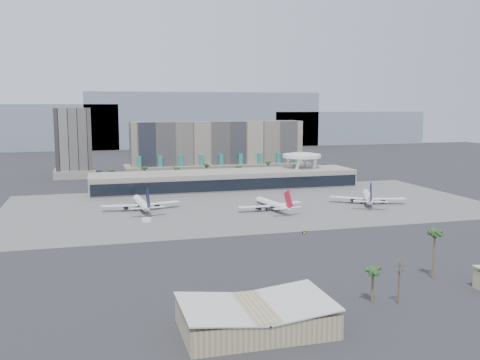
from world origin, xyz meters
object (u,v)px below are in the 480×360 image
object	(u,v)px
service_vehicle_a	(147,220)
utility_pole	(399,279)
service_vehicle_b	(286,208)
airliner_left	(142,203)
airliner_centre	(272,204)
airliner_right	(368,197)
taxiway_sign	(304,233)

from	to	relation	value
service_vehicle_a	utility_pole	bearing A→B (deg)	-44.98
service_vehicle_b	airliner_left	bearing A→B (deg)	149.82
airliner_left	airliner_centre	distance (m)	67.67
utility_pole	service_vehicle_a	size ratio (longest dim) A/B	2.95
airliner_right	airliner_centre	bearing A→B (deg)	-152.15
airliner_centre	service_vehicle_a	distance (m)	66.25
taxiway_sign	airliner_centre	bearing A→B (deg)	70.10
airliner_centre	taxiway_sign	bearing A→B (deg)	-104.10
airliner_right	taxiway_sign	xyz separation A→B (m)	(-59.94, -54.54, -3.27)
airliner_centre	taxiway_sign	distance (m)	51.37
airliner_left	taxiway_sign	world-z (taller)	airliner_left
airliner_left	utility_pole	bearing A→B (deg)	-74.59
service_vehicle_a	service_vehicle_b	xyz separation A→B (m)	(73.25, 10.70, -0.13)
service_vehicle_a	airliner_right	bearing A→B (deg)	26.82
airliner_centre	service_vehicle_b	xyz separation A→B (m)	(7.87, 0.27, -2.47)
service_vehicle_b	airliner_centre	bearing A→B (deg)	165.83
service_vehicle_b	taxiway_sign	size ratio (longest dim) A/B	1.57
airliner_centre	taxiway_sign	world-z (taller)	airliner_centre
airliner_left	service_vehicle_b	bearing A→B (deg)	-18.91
airliner_right	service_vehicle_a	world-z (taller)	airliner_right
taxiway_sign	airliner_left	bearing A→B (deg)	115.07
utility_pole	airliner_right	size ratio (longest dim) A/B	0.30
airliner_left	taxiway_sign	distance (m)	93.49
service_vehicle_a	taxiway_sign	world-z (taller)	service_vehicle_a
airliner_centre	service_vehicle_a	size ratio (longest dim) A/B	9.35
airliner_centre	taxiway_sign	size ratio (longest dim) A/B	17.73
airliner_left	service_vehicle_b	size ratio (longest dim) A/B	12.62
service_vehicle_a	taxiway_sign	distance (m)	74.59
airliner_left	service_vehicle_a	world-z (taller)	airliner_left
airliner_right	taxiway_sign	size ratio (longest dim) A/B	18.75
airliner_left	service_vehicle_b	distance (m)	75.26
airliner_centre	airliner_left	bearing A→B (deg)	153.26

